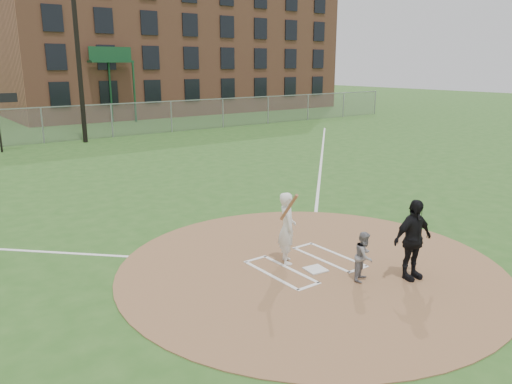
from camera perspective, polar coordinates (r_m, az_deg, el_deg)
ground at (r=11.18m, az=6.20°, el=-8.54°), size 140.00×140.00×0.00m
dirt_circle at (r=11.17m, az=6.20°, el=-8.49°), size 8.40×8.40×0.02m
home_plate at (r=10.99m, az=6.82°, el=-8.78°), size 0.48×0.48×0.03m
foul_line_first at (r=23.43m, az=7.48°, el=3.65°), size 17.04×17.04×0.01m
catcher at (r=10.51m, az=12.25°, el=-7.17°), size 0.62×0.56×1.03m
umpire at (r=10.72m, az=17.48°, el=-5.21°), size 1.03×0.53×1.69m
batters_boxes at (r=11.27m, az=5.68°, el=-8.19°), size 2.08×1.88×0.01m
batter_at_plate at (r=11.05m, az=3.58°, el=-4.10°), size 0.67×1.05×1.78m
outfield_fence at (r=30.51m, az=-23.22°, el=7.03°), size 56.08×0.08×2.03m
brick_warehouse at (r=51.06m, az=-10.22°, el=17.78°), size 30.00×17.17×15.00m
light_pole at (r=29.98m, az=-19.96°, el=17.96°), size 1.20×0.30×12.22m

